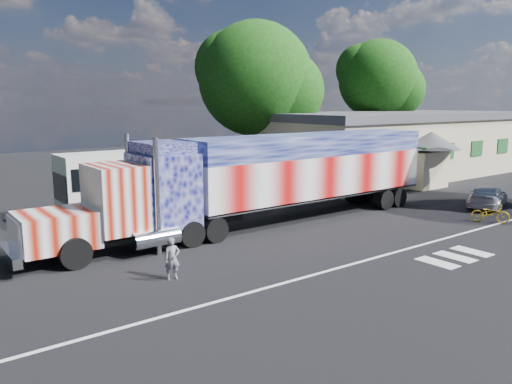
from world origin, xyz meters
TOP-DOWN VIEW (x-y plane):
  - ground at (0.00, 0.00)m, footprint 100.00×100.00m
  - lane_markings at (1.71, -3.77)m, footprint 30.00×2.67m
  - semi_truck at (1.53, 3.84)m, footprint 22.01×3.48m
  - coach_bus at (-1.04, 9.74)m, footprint 11.83×2.75m
  - hall_building at (19.92, 10.86)m, footprint 22.40×12.80m
  - parked_car at (14.11, -0.50)m, footprint 4.67×3.17m
  - woman at (-6.11, -0.41)m, footprint 0.59×0.44m
  - bicycle at (10.60, -2.60)m, footprint 1.55×1.85m
  - tree_ne_a at (9.96, 16.20)m, footprint 9.24×8.80m
  - tree_far_ne at (24.13, 16.14)m, footprint 7.70×7.33m

SIDE VIEW (x-z plane):
  - ground at x=0.00m, z-range 0.00..0.00m
  - lane_markings at x=1.71m, z-range 0.00..0.01m
  - bicycle at x=10.60m, z-range 0.00..0.95m
  - parked_car at x=14.11m, z-range 0.00..1.25m
  - woman at x=-6.11m, z-range 0.00..1.47m
  - coach_bus at x=-1.04m, z-range 0.06..3.51m
  - semi_truck at x=1.53m, z-range 0.07..4.76m
  - hall_building at x=19.92m, z-range 0.02..5.22m
  - tree_ne_a at x=9.96m, z-range 1.63..13.79m
  - tree_far_ne at x=24.13m, z-range 2.15..13.92m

